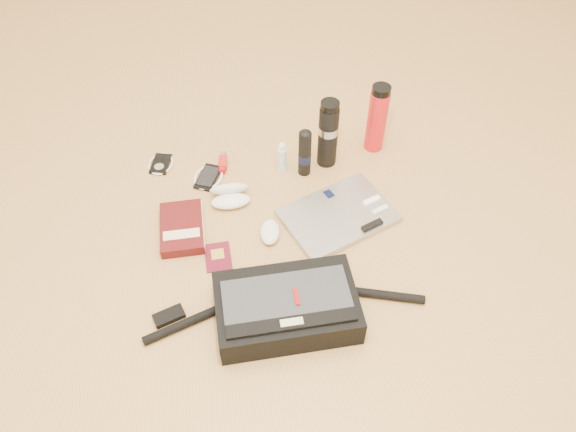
{
  "coord_description": "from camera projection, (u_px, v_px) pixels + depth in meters",
  "views": [
    {
      "loc": [
        -0.1,
        -1.12,
        1.49
      ],
      "look_at": [
        0.04,
        0.12,
        0.06
      ],
      "focal_mm": 35.0,
      "sensor_mm": 36.0,
      "label": 1
    }
  ],
  "objects": [
    {
      "name": "aerosol_can",
      "position": [
        305.0,
        153.0,
        2.05
      ],
      "size": [
        0.06,
        0.06,
        0.2
      ],
      "rotation": [
        0.0,
        0.0,
        0.24
      ],
      "color": "black",
      "rests_on": "ground"
    },
    {
      "name": "laptop",
      "position": [
        339.0,
        216.0,
        1.96
      ],
      "size": [
        0.44,
        0.38,
        0.04
      ],
      "rotation": [
        0.0,
        0.0,
        0.42
      ],
      "color": "#A1A1A4",
      "rests_on": "ground"
    },
    {
      "name": "book",
      "position": [
        182.0,
        228.0,
        1.92
      ],
      "size": [
        0.15,
        0.23,
        0.04
      ],
      "rotation": [
        0.0,
        0.0,
        0.04
      ],
      "color": "#430C0E",
      "rests_on": "ground"
    },
    {
      "name": "thermos_black",
      "position": [
        328.0,
        133.0,
        2.05
      ],
      "size": [
        0.1,
        0.1,
        0.28
      ],
      "rotation": [
        0.0,
        0.0,
        -0.38
      ],
      "color": "black",
      "rests_on": "ground"
    },
    {
      "name": "ipod",
      "position": [
        161.0,
        164.0,
        2.14
      ],
      "size": [
        0.11,
        0.12,
        0.01
      ],
      "rotation": [
        0.0,
        0.0,
        -0.22
      ],
      "color": "black",
      "rests_on": "ground"
    },
    {
      "name": "sunglasses_case",
      "position": [
        230.0,
        195.0,
        2.01
      ],
      "size": [
        0.15,
        0.12,
        0.08
      ],
      "rotation": [
        0.0,
        0.0,
        0.05
      ],
      "color": "white",
      "rests_on": "ground"
    },
    {
      "name": "passport",
      "position": [
        218.0,
        257.0,
        1.86
      ],
      "size": [
        0.09,
        0.12,
        0.01
      ],
      "rotation": [
        0.0,
        0.0,
        0.07
      ],
      "color": "#530C1D",
      "rests_on": "ground"
    },
    {
      "name": "inhaler",
      "position": [
        223.0,
        162.0,
        2.14
      ],
      "size": [
        0.04,
        0.11,
        0.03
      ],
      "rotation": [
        0.0,
        0.0,
        -0.09
      ],
      "color": "#A41E16",
      "rests_on": "ground"
    },
    {
      "name": "spray_bottle",
      "position": [
        282.0,
        158.0,
        2.09
      ],
      "size": [
        0.04,
        0.04,
        0.13
      ],
      "rotation": [
        0.0,
        0.0,
        -0.39
      ],
      "color": "#B2DDF8",
      "rests_on": "ground"
    },
    {
      "name": "ground",
      "position": [
        281.0,
        255.0,
        1.86
      ],
      "size": [
        4.0,
        4.0,
        0.0
      ],
      "primitive_type": "plane",
      "color": "tan",
      "rests_on": "ground"
    },
    {
      "name": "messenger_bag",
      "position": [
        286.0,
        307.0,
        1.67
      ],
      "size": [
        0.87,
        0.28,
        0.12
      ],
      "rotation": [
        0.0,
        0.0,
        0.05
      ],
      "color": "black",
      "rests_on": "ground"
    },
    {
      "name": "thermos_red",
      "position": [
        377.0,
        118.0,
        2.11
      ],
      "size": [
        0.07,
        0.07,
        0.28
      ],
      "rotation": [
        0.0,
        0.0,
        -0.01
      ],
      "color": "red",
      "rests_on": "ground"
    },
    {
      "name": "mouse",
      "position": [
        270.0,
        232.0,
        1.91
      ],
      "size": [
        0.08,
        0.12,
        0.04
      ],
      "rotation": [
        0.0,
        0.0,
        -0.13
      ],
      "color": "silver",
      "rests_on": "ground"
    },
    {
      "name": "phone",
      "position": [
        208.0,
        177.0,
        2.1
      ],
      "size": [
        0.14,
        0.15,
        0.01
      ],
      "rotation": [
        0.0,
        0.0,
        -0.39
      ],
      "color": "black",
      "rests_on": "ground"
    }
  ]
}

